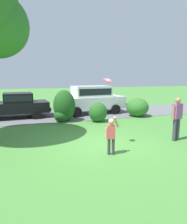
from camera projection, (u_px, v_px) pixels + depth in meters
The scene contains 10 objects.
ground_plane at pixel (104, 145), 7.80m from camera, with size 80.00×80.00×0.00m, color #478438.
driveway_strip at pixel (68, 115), 13.90m from camera, with size 28.00×4.40×0.02m, color slate.
shrub_near_tree at pixel (64, 107), 11.80m from camera, with size 1.26×1.25×1.80m.
shrub_centre_left at pixel (98, 112), 11.72m from camera, with size 1.07×0.94×1.11m.
shrub_centre at pixel (137, 108), 13.34m from camera, with size 1.41×1.50×1.18m.
parked_sedan at pixel (15, 104), 12.76m from camera, with size 4.48×2.26×1.56m.
parked_suv at pixel (91, 98), 14.24m from camera, with size 4.82×2.36×1.92m.
child_thrower at pixel (111, 133), 6.73m from camera, with size 0.48×0.25×1.29m.
frisbee at pixel (108, 80), 7.24m from camera, with size 0.30×0.26×0.18m.
adult_onlooker at pixel (177, 117), 8.19m from camera, with size 0.52×0.28×1.74m.
Camera 1 is at (-2.74, -6.97, 2.54)m, focal length 33.17 mm.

